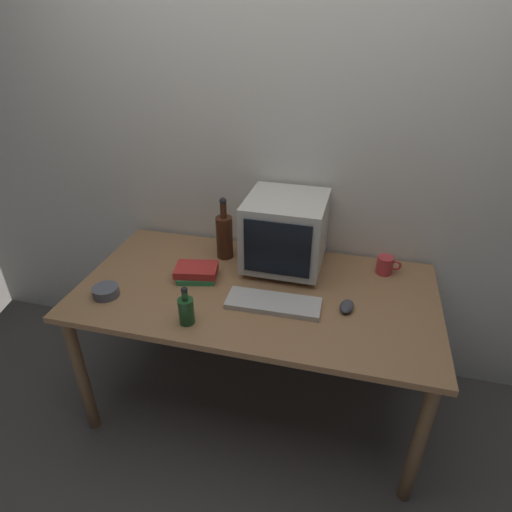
# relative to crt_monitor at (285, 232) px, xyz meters

# --- Properties ---
(ground_plane) EXTENTS (6.00, 6.00, 0.00)m
(ground_plane) POSITION_rel_crt_monitor_xyz_m (-0.09, -0.24, -0.94)
(ground_plane) COLOR #56514C
(back_wall) EXTENTS (4.00, 0.08, 2.50)m
(back_wall) POSITION_rel_crt_monitor_xyz_m (-0.09, 0.25, 0.31)
(back_wall) COLOR silver
(back_wall) RESTS_ON ground
(desk) EXTENTS (1.67, 0.87, 0.75)m
(desk) POSITION_rel_crt_monitor_xyz_m (-0.09, -0.24, -0.27)
(desk) COLOR #9E7047
(desk) RESTS_ON ground
(crt_monitor) EXTENTS (0.39, 0.39, 0.37)m
(crt_monitor) POSITION_rel_crt_monitor_xyz_m (0.00, 0.00, 0.00)
(crt_monitor) COLOR beige
(crt_monitor) RESTS_ON desk
(keyboard) EXTENTS (0.42, 0.16, 0.02)m
(keyboard) POSITION_rel_crt_monitor_xyz_m (0.02, -0.35, -0.18)
(keyboard) COLOR beige
(keyboard) RESTS_ON desk
(computer_mouse) EXTENTS (0.08, 0.11, 0.04)m
(computer_mouse) POSITION_rel_crt_monitor_xyz_m (0.34, -0.30, -0.17)
(computer_mouse) COLOR #3F3F47
(computer_mouse) RESTS_ON desk
(bottle_tall) EXTENTS (0.09, 0.09, 0.34)m
(bottle_tall) POSITION_rel_crt_monitor_xyz_m (-0.32, 0.01, -0.07)
(bottle_tall) COLOR #472314
(bottle_tall) RESTS_ON desk
(bottle_short) EXTENTS (0.07, 0.07, 0.18)m
(bottle_short) POSITION_rel_crt_monitor_xyz_m (-0.31, -0.55, -0.13)
(bottle_short) COLOR #1E4C23
(bottle_short) RESTS_ON desk
(book_stack) EXTENTS (0.22, 0.21, 0.07)m
(book_stack) POSITION_rel_crt_monitor_xyz_m (-0.39, -0.22, -0.16)
(book_stack) COLOR #33894C
(book_stack) RESTS_ON desk
(mug) EXTENTS (0.12, 0.08, 0.09)m
(mug) POSITION_rel_crt_monitor_xyz_m (0.50, 0.05, -0.15)
(mug) COLOR #CC383D
(mug) RESTS_ON desk
(cd_spindle) EXTENTS (0.12, 0.12, 0.04)m
(cd_spindle) POSITION_rel_crt_monitor_xyz_m (-0.75, -0.46, -0.17)
(cd_spindle) COLOR #595B66
(cd_spindle) RESTS_ON desk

